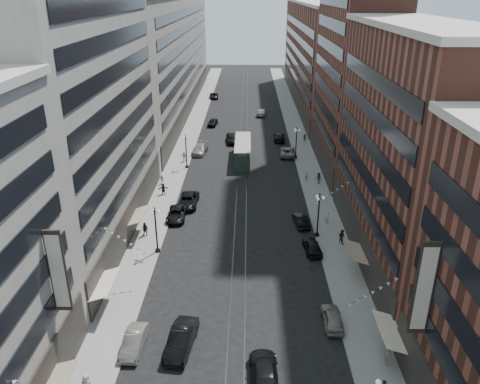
# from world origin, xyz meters

# --- Properties ---
(ground) EXTENTS (220.00, 220.00, 0.00)m
(ground) POSITION_xyz_m (0.00, 60.00, 0.00)
(ground) COLOR black
(ground) RESTS_ON ground
(sidewalk_west) EXTENTS (4.00, 180.00, 0.15)m
(sidewalk_west) POSITION_xyz_m (-11.00, 70.00, 0.07)
(sidewalk_west) COLOR gray
(sidewalk_west) RESTS_ON ground
(sidewalk_east) EXTENTS (4.00, 180.00, 0.15)m
(sidewalk_east) POSITION_xyz_m (11.00, 70.00, 0.07)
(sidewalk_east) COLOR gray
(sidewalk_east) RESTS_ON ground
(rail_west) EXTENTS (0.12, 180.00, 0.02)m
(rail_west) POSITION_xyz_m (-0.70, 70.00, 0.01)
(rail_west) COLOR #2D2D33
(rail_west) RESTS_ON ground
(rail_east) EXTENTS (0.12, 180.00, 0.02)m
(rail_east) POSITION_xyz_m (0.70, 70.00, 0.01)
(rail_east) COLOR #2D2D33
(rail_east) RESTS_ON ground
(building_west_mid) EXTENTS (8.00, 36.00, 28.00)m
(building_west_mid) POSITION_xyz_m (-17.00, 33.00, 14.00)
(building_west_mid) COLOR #A39E91
(building_west_mid) RESTS_ON ground
(building_west_far) EXTENTS (8.00, 90.00, 26.00)m
(building_west_far) POSITION_xyz_m (-17.00, 96.00, 13.00)
(building_west_far) COLOR #A39E91
(building_west_far) RESTS_ON ground
(building_east_mid) EXTENTS (8.00, 30.00, 24.00)m
(building_east_mid) POSITION_xyz_m (17.00, 28.00, 12.00)
(building_east_mid) COLOR brown
(building_east_mid) RESTS_ON ground
(building_east_tower) EXTENTS (8.00, 26.00, 42.00)m
(building_east_tower) POSITION_xyz_m (17.00, 56.00, 21.00)
(building_east_tower) COLOR brown
(building_east_tower) RESTS_ON ground
(building_east_far) EXTENTS (8.00, 72.00, 24.00)m
(building_east_far) POSITION_xyz_m (17.00, 105.00, 12.00)
(building_east_far) COLOR brown
(building_east_far) RESTS_ON ground
(lamppost_sw_far) EXTENTS (1.03, 1.14, 5.52)m
(lamppost_sw_far) POSITION_xyz_m (-9.20, 28.00, 3.10)
(lamppost_sw_far) COLOR black
(lamppost_sw_far) RESTS_ON sidewalk_west
(lamppost_sw_mid) EXTENTS (1.03, 1.14, 5.52)m
(lamppost_sw_mid) POSITION_xyz_m (-9.20, 55.00, 3.10)
(lamppost_sw_mid) COLOR black
(lamppost_sw_mid) RESTS_ON sidewalk_west
(lamppost_se_far) EXTENTS (1.03, 1.14, 5.52)m
(lamppost_se_far) POSITION_xyz_m (9.20, 32.00, 3.10)
(lamppost_se_far) COLOR black
(lamppost_se_far) RESTS_ON sidewalk_east
(lamppost_se_mid) EXTENTS (1.03, 1.14, 5.52)m
(lamppost_se_mid) POSITION_xyz_m (9.20, 60.00, 3.10)
(lamppost_se_mid) COLOR black
(lamppost_se_mid) RESTS_ON sidewalk_east
(streetcar) EXTENTS (2.68, 12.10, 3.35)m
(streetcar) POSITION_xyz_m (0.00, 59.14, 1.54)
(streetcar) COLOR #24392C
(streetcar) RESTS_ON ground
(car_1) EXTENTS (1.65, 4.39, 1.43)m
(car_1) POSITION_xyz_m (-8.40, 12.73, 0.72)
(car_1) COLOR slate
(car_1) RESTS_ON ground
(car_2) EXTENTS (2.31, 5.00, 1.39)m
(car_2) POSITION_xyz_m (-8.25, 36.46, 0.69)
(car_2) COLOR black
(car_2) RESTS_ON ground
(car_4) EXTENTS (1.67, 4.15, 1.42)m
(car_4) POSITION_xyz_m (8.40, 16.07, 0.71)
(car_4) COLOR gray
(car_4) RESTS_ON ground
(car_5) EXTENTS (2.53, 5.45, 1.73)m
(car_5) POSITION_xyz_m (-4.50, 12.87, 0.87)
(car_5) COLOR black
(car_5) RESTS_ON ground
(car_6) EXTENTS (2.35, 5.40, 1.55)m
(car_6) POSITION_xyz_m (2.20, 9.56, 0.77)
(car_6) COLOR black
(car_6) RESTS_ON ground
(pedestrian_2) EXTENTS (0.90, 0.61, 1.68)m
(pedestrian_2) POSITION_xyz_m (-11.31, 31.70, 0.99)
(pedestrian_2) COLOR black
(pedestrian_2) RESTS_ON sidewalk_west
(pedestrian_4) EXTENTS (0.54, 1.13, 1.90)m
(pedestrian_4) POSITION_xyz_m (11.85, 11.13, 1.10)
(pedestrian_4) COLOR #BAB39A
(pedestrian_4) RESTS_ON sidewalk_east
(car_7) EXTENTS (2.67, 5.56, 1.53)m
(car_7) POSITION_xyz_m (-7.24, 40.50, 0.76)
(car_7) COLOR black
(car_7) RESTS_ON ground
(car_8) EXTENTS (2.90, 5.82, 1.63)m
(car_8) POSITION_xyz_m (-7.79, 62.64, 0.81)
(car_8) COLOR gray
(car_8) RESTS_ON ground
(car_9) EXTENTS (2.34, 4.62, 1.51)m
(car_9) POSITION_xyz_m (-6.80, 81.25, 0.75)
(car_9) COLOR black
(car_9) RESTS_ON ground
(car_10) EXTENTS (2.00, 4.37, 1.39)m
(car_10) POSITION_xyz_m (7.61, 35.04, 0.69)
(car_10) COLOR black
(car_10) RESTS_ON ground
(car_11) EXTENTS (2.94, 5.69, 1.53)m
(car_11) POSITION_xyz_m (7.95, 61.63, 0.77)
(car_11) COLOR gray
(car_11) RESTS_ON ground
(car_12) EXTENTS (2.37, 5.38, 1.54)m
(car_12) POSITION_xyz_m (6.98, 70.74, 0.77)
(car_12) COLOR black
(car_12) RESTS_ON ground
(car_13) EXTENTS (2.70, 5.47, 1.79)m
(car_13) POSITION_xyz_m (-2.20, 69.20, 0.90)
(car_13) COLOR black
(car_13) RESTS_ON ground
(car_14) EXTENTS (1.98, 4.84, 1.56)m
(car_14) POSITION_xyz_m (4.01, 90.03, 0.78)
(car_14) COLOR #66635A
(car_14) RESTS_ON ground
(pedestrian_5) EXTENTS (1.58, 0.86, 1.64)m
(pedestrian_5) POSITION_xyz_m (-11.23, 44.00, 0.97)
(pedestrian_5) COLOR black
(pedestrian_5) RESTS_ON sidewalk_west
(pedestrian_6) EXTENTS (1.18, 0.86, 1.84)m
(pedestrian_6) POSITION_xyz_m (-9.96, 57.89, 1.07)
(pedestrian_6) COLOR #BDAF9D
(pedestrian_6) RESTS_ON sidewalk_west
(pedestrian_7) EXTENTS (0.89, 0.94, 1.73)m
(pedestrian_7) POSITION_xyz_m (11.79, 30.31, 1.02)
(pedestrian_7) COLOR black
(pedestrian_7) RESTS_ON sidewalk_east
(pedestrian_8) EXTENTS (0.70, 0.60, 1.63)m
(pedestrian_8) POSITION_xyz_m (9.88, 49.67, 0.96)
(pedestrian_8) COLOR beige
(pedestrian_8) RESTS_ON sidewalk_east
(pedestrian_9) EXTENTS (1.02, 0.44, 1.58)m
(pedestrian_9) POSITION_xyz_m (11.79, 69.27, 0.94)
(pedestrian_9) COLOR black
(pedestrian_9) RESTS_ON sidewalk_east
(car_extra_0) EXTENTS (2.12, 4.40, 1.45)m
(car_extra_0) POSITION_xyz_m (8.19, 28.52, 0.72)
(car_extra_0) COLOR black
(car_extra_0) RESTS_ON ground
(car_extra_1) EXTENTS (2.62, 5.15, 1.39)m
(car_extra_1) POSITION_xyz_m (-8.40, 108.73, 0.70)
(car_extra_1) COLOR black
(car_extra_1) RESTS_ON ground
(pedestrian_extra_0) EXTENTS (1.20, 0.88, 1.72)m
(pedestrian_extra_0) POSITION_xyz_m (11.64, 48.45, 1.01)
(pedestrian_extra_0) COLOR black
(pedestrian_extra_0) RESTS_ON sidewalk_east
(pedestrian_extra_1) EXTENTS (0.61, 0.75, 1.76)m
(pedestrian_extra_1) POSITION_xyz_m (10.84, 34.99, 1.03)
(pedestrian_extra_1) COLOR #BBB29B
(pedestrian_extra_1) RESTS_ON sidewalk_east
(pedestrian_extra_2) EXTENTS (0.97, 0.65, 1.51)m
(pedestrian_extra_2) POSITION_xyz_m (-12.11, 47.85, 0.91)
(pedestrian_extra_2) COLOR #B9AE99
(pedestrian_extra_2) RESTS_ON sidewalk_west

